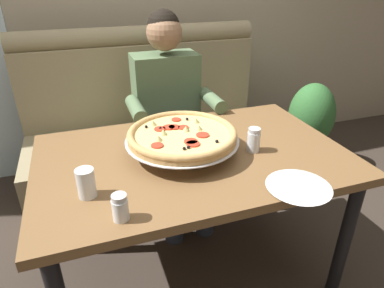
{
  "coord_description": "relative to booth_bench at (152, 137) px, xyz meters",
  "views": [
    {
      "loc": [
        -0.44,
        -1.25,
        1.47
      ],
      "look_at": [
        -0.02,
        -0.03,
        0.8
      ],
      "focal_mm": 31.58,
      "sensor_mm": 36.0,
      "label": 1
    }
  ],
  "objects": [
    {
      "name": "drinking_glass",
      "position": [
        -0.47,
        -1.08,
        0.38
      ],
      "size": [
        0.07,
        0.07,
        0.11
      ],
      "color": "silver",
      "rests_on": "dining_table"
    },
    {
      "name": "pizza",
      "position": [
        -0.04,
        -0.87,
        0.42
      ],
      "size": [
        0.5,
        0.5,
        0.12
      ],
      "color": "silver",
      "rests_on": "dining_table"
    },
    {
      "name": "potted_plant",
      "position": [
        1.28,
        -0.11,
        -0.01
      ],
      "size": [
        0.36,
        0.36,
        0.7
      ],
      "color": "brown",
      "rests_on": "ground_plane"
    },
    {
      "name": "diner_main",
      "position": [
        0.07,
        -0.27,
        0.31
      ],
      "size": [
        0.54,
        0.64,
        1.27
      ],
      "color": "#2D3342",
      "rests_on": "ground_plane"
    },
    {
      "name": "booth_bench",
      "position": [
        0.0,
        0.0,
        0.0
      ],
      "size": [
        1.69,
        0.78,
        1.13
      ],
      "color": "#998966",
      "rests_on": "ground_plane"
    },
    {
      "name": "shaker_oregano",
      "position": [
        0.27,
        -0.96,
        0.38
      ],
      "size": [
        0.06,
        0.06,
        0.11
      ],
      "color": "white",
      "rests_on": "dining_table"
    },
    {
      "name": "ground_plane",
      "position": [
        0.0,
        -0.9,
        -0.4
      ],
      "size": [
        16.0,
        16.0,
        0.0
      ],
      "primitive_type": "plane",
      "color": "#382D26"
    },
    {
      "name": "shaker_parmesan",
      "position": [
        -0.37,
        -1.25,
        0.38
      ],
      "size": [
        0.06,
        0.06,
        0.1
      ],
      "color": "white",
      "rests_on": "dining_table"
    },
    {
      "name": "dining_table",
      "position": [
        0.0,
        -0.9,
        0.25
      ],
      "size": [
        1.37,
        0.87,
        0.73
      ],
      "color": "brown",
      "rests_on": "ground_plane"
    },
    {
      "name": "plate_near_left",
      "position": [
        0.29,
        -1.28,
        0.35
      ],
      "size": [
        0.25,
        0.25,
        0.02
      ],
      "color": "white",
      "rests_on": "dining_table"
    }
  ]
}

